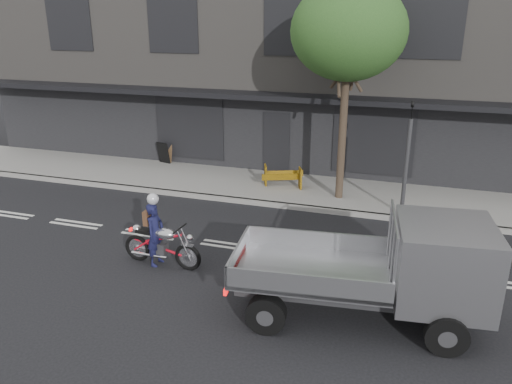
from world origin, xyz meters
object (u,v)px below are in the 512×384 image
object	(u,v)px
street_tree	(348,32)
flatbed_ute	(418,265)
motorcycle	(162,244)
rider	(155,234)
sandwich_board	(163,153)
traffic_light_pole	(406,165)
construction_barrier	(281,178)

from	to	relation	value
street_tree	flatbed_ute	world-z (taller)	street_tree
motorcycle	rider	bearing A→B (deg)	-176.57
motorcycle	rider	xyz separation A→B (m)	(-0.15, 0.00, 0.23)
sandwich_board	rider	bearing A→B (deg)	-49.24
motorcycle	flatbed_ute	size ratio (longest dim) A/B	0.42
rider	flatbed_ute	size ratio (longest dim) A/B	0.31
rider	motorcycle	bearing A→B (deg)	-86.57
traffic_light_pole	rider	world-z (taller)	traffic_light_pole
flatbed_ute	sandwich_board	xyz separation A→B (m)	(-9.69, 8.17, -0.70)
street_tree	motorcycle	bearing A→B (deg)	-120.91
motorcycle	flatbed_ute	distance (m)	5.91
street_tree	sandwich_board	size ratio (longest dim) A/B	7.86
street_tree	rider	size ratio (longest dim) A/B	4.31
rider	flatbed_ute	distance (m)	6.03
flatbed_ute	construction_barrier	size ratio (longest dim) A/B	3.79
motorcycle	street_tree	bearing A→B (deg)	62.53
street_tree	construction_barrier	xyz separation A→B (m)	(-2.02, 0.29, -4.76)
traffic_light_pole	sandwich_board	world-z (taller)	traffic_light_pole
street_tree	construction_barrier	distance (m)	5.18
rider	flatbed_ute	world-z (taller)	flatbed_ute
rider	flatbed_ute	xyz separation A→B (m)	(5.97, -0.70, 0.49)
street_tree	motorcycle	xyz separation A→B (m)	(-3.40, -5.68, -4.73)
street_tree	rider	distance (m)	8.07
construction_barrier	street_tree	bearing A→B (deg)	-8.23
motorcycle	flatbed_ute	xyz separation A→B (m)	(5.82, -0.70, 0.72)
motorcycle	construction_barrier	xyz separation A→B (m)	(1.38, 5.97, -0.03)
traffic_light_pole	street_tree	bearing A→B (deg)	156.97
traffic_light_pole	construction_barrier	world-z (taller)	traffic_light_pole
street_tree	traffic_light_pole	size ratio (longest dim) A/B	1.93
rider	sandwich_board	distance (m)	8.35
flatbed_ute	construction_barrier	world-z (taller)	flatbed_ute
rider	sandwich_board	bearing A→B (deg)	29.90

